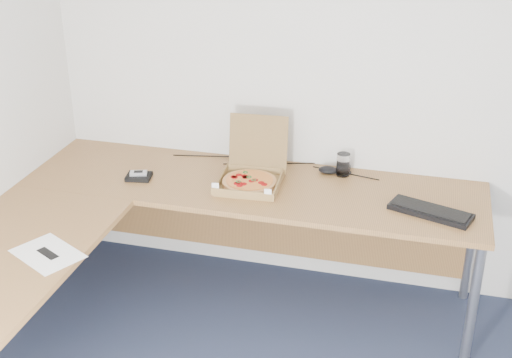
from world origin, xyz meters
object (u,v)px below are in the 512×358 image
(keyboard, at_px, (431,212))
(desk, at_px, (169,217))
(wallet, at_px, (139,177))
(drinking_glass, at_px, (343,165))
(pizza_box, at_px, (251,178))

(keyboard, bearing_deg, desk, -147.25)
(wallet, bearing_deg, drinking_glass, 7.48)
(desk, relative_size, drinking_glass, 19.17)
(keyboard, xyz_separation_m, wallet, (-1.58, 0.01, -0.00))
(desk, height_order, keyboard, keyboard)
(drinking_glass, distance_m, wallet, 1.14)
(drinking_glass, relative_size, keyboard, 0.32)
(desk, height_order, pizza_box, pizza_box)
(desk, distance_m, pizza_box, 0.53)
(drinking_glass, xyz_separation_m, wallet, (-1.09, -0.33, -0.05))
(keyboard, bearing_deg, pizza_box, -167.12)
(desk, distance_m, drinking_glass, 1.03)
(pizza_box, xyz_separation_m, drinking_glass, (0.47, 0.24, 0.03))
(pizza_box, relative_size, drinking_glass, 2.93)
(keyboard, bearing_deg, drinking_glass, 163.94)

